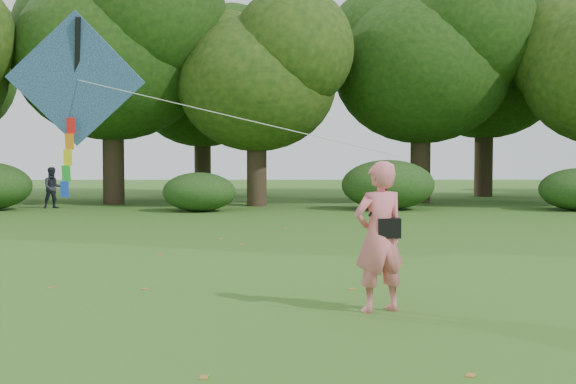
{
  "coord_description": "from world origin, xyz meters",
  "views": [
    {
      "loc": [
        -1.0,
        -9.08,
        2.08
      ],
      "look_at": [
        -0.9,
        2.0,
        1.5
      ],
      "focal_mm": 45.0,
      "sensor_mm": 36.0,
      "label": 1
    }
  ],
  "objects": [
    {
      "name": "tree_line",
      "position": [
        1.67,
        22.88,
        5.6
      ],
      "size": [
        54.7,
        15.3,
        9.48
      ],
      "color": "#3A2D1E",
      "rests_on": "ground"
    },
    {
      "name": "shrub_band",
      "position": [
        -0.72,
        17.6,
        0.86
      ],
      "size": [
        39.15,
        3.22,
        1.88
      ],
      "color": "#264919",
      "rests_on": "ground"
    },
    {
      "name": "fallen_leaves",
      "position": [
        -2.01,
        3.14,
        0.01
      ],
      "size": [
        5.5,
        14.09,
        0.01
      ],
      "color": "olive",
      "rests_on": "ground"
    },
    {
      "name": "ground",
      "position": [
        0.0,
        0.0,
        0.0
      ],
      "size": [
        100.0,
        100.0,
        0.0
      ],
      "primitive_type": "plane",
      "color": "#265114",
      "rests_on": "ground"
    },
    {
      "name": "crossbody_bag",
      "position": [
        0.41,
        0.32,
        1.13
      ],
      "size": [
        0.43,
        0.2,
        0.75
      ],
      "color": "black",
      "rests_on": "ground"
    },
    {
      "name": "bystander_left",
      "position": [
        -9.79,
        18.64,
        0.79
      ],
      "size": [
        0.97,
        0.9,
        1.59
      ],
      "primitive_type": "imported",
      "rotation": [
        0.0,
        0.0,
        0.5
      ],
      "color": "#242530",
      "rests_on": "ground"
    },
    {
      "name": "flying_kite",
      "position": [
        -4.32,
        2.69,
        3.24
      ],
      "size": [
        5.96,
        2.78,
        2.99
      ],
      "color": "#253EA4",
      "rests_on": "ground"
    },
    {
      "name": "man_kite_flyer",
      "position": [
        0.29,
        0.35,
        1.0
      ],
      "size": [
        0.85,
        0.71,
        1.99
      ],
      "primitive_type": "imported",
      "rotation": [
        0.0,
        0.0,
        3.52
      ],
      "color": "#EE707D",
      "rests_on": "ground"
    }
  ]
}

